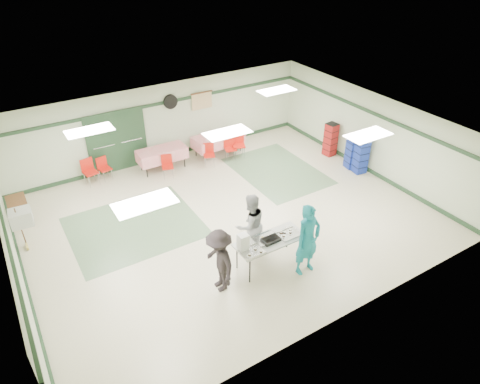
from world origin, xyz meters
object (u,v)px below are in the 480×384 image
volunteer_teal (308,240)px  chair_loose_b (89,169)px  volunteer_grey (250,225)px  chair_a (230,146)px  serving_table (270,241)px  dining_table_b (162,154)px  chair_loose_a (103,166)px  crate_stack_blue_a (352,152)px  crate_stack_blue_b (361,155)px  office_printer (21,218)px  printer_table (17,204)px  dining_table_a (218,139)px  volunteer_dark (219,261)px  crate_stack_red (331,139)px  broom (21,227)px  chair_d (167,164)px  chair_c (238,142)px  chair_b (209,152)px

volunteer_teal → chair_loose_b: (-3.36, 6.89, -0.39)m
volunteer_grey → chair_a: bearing=-116.7°
serving_table → volunteer_grey: volunteer_grey is taller
serving_table → dining_table_b: dining_table_b is taller
chair_loose_a → crate_stack_blue_a: (7.55, -3.70, 0.13)m
crate_stack_blue_b → office_printer: bearing=171.2°
printer_table → chair_loose_b: bearing=25.9°
crate_stack_blue_a → crate_stack_blue_b: (0.00, -0.39, 0.04)m
dining_table_a → chair_loose_a: (-4.13, 0.37, -0.10)m
volunteer_dark → crate_stack_red: (6.75, 3.83, -0.20)m
broom → crate_stack_blue_b: bearing=-4.6°
serving_table → dining_table_b: bearing=92.9°
crate_stack_blue_b → printer_table: crate_stack_blue_b is taller
crate_stack_red → chair_loose_a: bearing=161.1°
volunteer_grey → chair_a: (2.17, 4.73, -0.35)m
volunteer_teal → chair_loose_a: 7.56m
dining_table_b → chair_a: size_ratio=2.00×
crate_stack_blue_b → printer_table: (-10.30, 2.92, -0.02)m
chair_loose_a → crate_stack_blue_b: (7.55, -4.10, 0.17)m
volunteer_grey → office_printer: (-4.85, 3.18, 0.10)m
chair_loose_a → crate_stack_red: 7.98m
dining_table_b → chair_a: 2.42m
dining_table_b → crate_stack_blue_b: bearing=-33.4°
volunteer_teal → crate_stack_blue_a: size_ratio=1.55×
chair_loose_b → office_printer: size_ratio=1.68×
dining_table_a → chair_loose_a: chair_loose_a is taller
chair_d → chair_loose_a: size_ratio=1.01×
chair_c → chair_loose_a: chair_c is taller
chair_b → crate_stack_red: size_ratio=0.65×
volunteer_grey → printer_table: size_ratio=2.22×
serving_table → volunteer_grey: size_ratio=1.04×
dining_table_b → office_printer: office_printer is taller
chair_a → crate_stack_blue_a: size_ratio=0.68×
volunteer_dark → broom: 5.38m
serving_table → crate_stack_blue_b: bearing=22.6°
volunteer_dark → chair_b: volunteer_dark is taller
crate_stack_blue_a → printer_table: (-10.30, 2.53, 0.01)m
volunteer_grey → volunteer_dark: size_ratio=1.05×
printer_table → office_printer: size_ratio=1.47×
chair_a → chair_d: bearing=-165.8°
crate_stack_red → printer_table: size_ratio=1.59×
chair_b → crate_stack_blue_b: size_ratio=0.63×
volunteer_grey → chair_loose_b: size_ratio=1.93×
crate_stack_blue_a → crate_stack_red: crate_stack_red is taller
printer_table → chair_a: bearing=2.0°
volunteer_teal → broom: bearing=138.7°
crate_stack_blue_a → chair_a: bearing=139.9°
chair_b → office_printer: size_ratio=1.52×
crate_stack_blue_a → broom: broom is taller
dining_table_b → volunteer_teal: bearing=-81.7°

